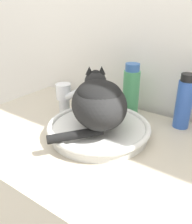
{
  "coord_description": "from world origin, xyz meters",
  "views": [
    {
      "loc": [
        0.43,
        -0.26,
        1.31
      ],
      "look_at": [
        0.02,
        0.33,
        0.98
      ],
      "focal_mm": 38.0,
      "sensor_mm": 36.0,
      "label": 1
    }
  ],
  "objects": [
    {
      "name": "mouthwash_bottle",
      "position": [
        0.02,
        0.57,
        0.98
      ],
      "size": [
        0.07,
        0.07,
        0.21
      ],
      "color": "#4CA366",
      "rests_on": "vanity_counter"
    },
    {
      "name": "faucet",
      "position": [
        -0.18,
        0.4,
        0.96
      ],
      "size": [
        0.15,
        0.07,
        0.15
      ],
      "rotation": [
        0.0,
        0.0,
        -0.26
      ],
      "color": "silver",
      "rests_on": "vanity_counter"
    },
    {
      "name": "sink_basin",
      "position": [
        0.02,
        0.34,
        0.91
      ],
      "size": [
        0.36,
        0.36,
        0.04
      ],
      "color": "silver",
      "rests_on": "vanity_counter"
    },
    {
      "name": "shampoo_bottle_tall",
      "position": [
        0.23,
        0.57,
        0.98
      ],
      "size": [
        0.06,
        0.06,
        0.2
      ],
      "color": "#335BB7",
      "rests_on": "vanity_counter"
    },
    {
      "name": "cat",
      "position": [
        0.01,
        0.35,
        1.01
      ],
      "size": [
        0.32,
        0.37,
        0.17
      ],
      "rotation": [
        0.0,
        0.0,
        2.29
      ],
      "color": "black",
      "rests_on": "sink_basin"
    },
    {
      "name": "wall_back",
      "position": [
        0.0,
        0.68,
        1.2
      ],
      "size": [
        8.0,
        0.05,
        2.4
      ],
      "color": "silver",
      "rests_on": "ground_plane"
    }
  ]
}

